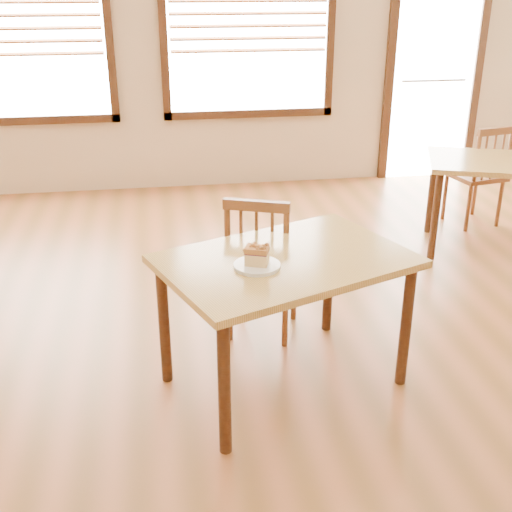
{
  "coord_description": "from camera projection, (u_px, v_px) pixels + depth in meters",
  "views": [
    {
      "loc": [
        -0.69,
        -2.68,
        2.07
      ],
      "look_at": [
        -0.23,
        0.2,
        0.8
      ],
      "focal_mm": 45.0,
      "sensor_mm": 36.0,
      "label": 1
    }
  ],
  "objects": [
    {
      "name": "ground",
      "position": [
        306.0,
        408.0,
        3.35
      ],
      "size": [
        8.0,
        8.0,
        0.0
      ],
      "primitive_type": "plane",
      "color": "#9A562C"
    },
    {
      "name": "room_shell",
      "position": [
        320.0,
        40.0,
        2.62
      ],
      "size": [
        8.0,
        8.0,
        8.0
      ],
      "color": "beige",
      "rests_on": "ground"
    },
    {
      "name": "window_left",
      "position": [
        14.0,
        7.0,
        5.94
      ],
      "size": [
        1.76,
        0.1,
        1.96
      ],
      "color": "white",
      "rests_on": "room_shell"
    },
    {
      "name": "window_right",
      "position": [
        248.0,
        6.0,
        6.26
      ],
      "size": [
        1.76,
        0.1,
        1.96
      ],
      "color": "white",
      "rests_on": "room_shell"
    },
    {
      "name": "entry_door",
      "position": [
        434.0,
        66.0,
        6.81
      ],
      "size": [
        1.08,
        0.06,
        2.29
      ],
      "color": "white",
      "rests_on": "ground"
    },
    {
      "name": "cafe_table_main",
      "position": [
        286.0,
        274.0,
        3.32
      ],
      "size": [
        1.46,
        1.23,
        0.75
      ],
      "rotation": [
        0.0,
        0.0,
        0.38
      ],
      "color": "tan",
      "rests_on": "ground"
    },
    {
      "name": "cafe_chair_main",
      "position": [
        262.0,
        264.0,
        3.88
      ],
      "size": [
        0.55,
        0.55,
        0.94
      ],
      "rotation": [
        0.0,
        0.0,
        2.77
      ],
      "color": "brown",
      "rests_on": "ground"
    },
    {
      "name": "cafe_table_second",
      "position": [
        501.0,
        174.0,
        5.05
      ],
      "size": [
        1.3,
        1.09,
        0.75
      ],
      "rotation": [
        0.0,
        0.0,
        -0.36
      ],
      "color": "tan",
      "rests_on": "ground"
    },
    {
      "name": "cafe_chair_second",
      "position": [
        479.0,
        175.0,
        5.66
      ],
      "size": [
        0.49,
        0.49,
        0.92
      ],
      "rotation": [
        0.0,
        0.0,
        3.35
      ],
      "color": "brown",
      "rests_on": "ground"
    },
    {
      "name": "plate",
      "position": [
        257.0,
        266.0,
        3.17
      ],
      "size": [
        0.23,
        0.23,
        0.02
      ],
      "color": "white",
      "rests_on": "cafe_table_main"
    },
    {
      "name": "cake_slice",
      "position": [
        257.0,
        254.0,
        3.14
      ],
      "size": [
        0.14,
        0.12,
        0.11
      ],
      "rotation": [
        0.0,
        0.0,
        -0.36
      ],
      "color": "#EEC986",
      "rests_on": "plate"
    }
  ]
}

